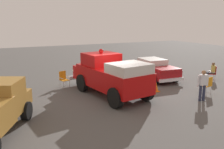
# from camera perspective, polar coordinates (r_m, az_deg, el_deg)

# --- Properties ---
(ground_plane) EXTENTS (60.00, 60.00, 0.00)m
(ground_plane) POSITION_cam_1_polar(r_m,az_deg,el_deg) (13.34, 0.58, -5.52)
(ground_plane) COLOR #514F4C
(vintage_fire_truck) EXTENTS (6.20, 3.08, 2.59)m
(vintage_fire_truck) POSITION_cam_1_polar(r_m,az_deg,el_deg) (13.53, -0.56, 0.01)
(vintage_fire_truck) COLOR black
(vintage_fire_truck) RESTS_ON ground
(classic_hot_rod) EXTENTS (4.48, 2.17, 1.46)m
(classic_hot_rod) POSITION_cam_1_polar(r_m,az_deg,el_deg) (17.71, 10.25, 1.36)
(classic_hot_rod) COLOR black
(classic_hot_rod) RESTS_ON ground
(lawn_chair_near_truck) EXTENTS (0.69, 0.69, 1.02)m
(lawn_chair_near_truck) POSITION_cam_1_polar(r_m,az_deg,el_deg) (18.59, 23.35, 0.56)
(lawn_chair_near_truck) COLOR #B7BABF
(lawn_chair_near_truck) RESTS_ON ground
(lawn_chair_by_car) EXTENTS (0.61, 0.62, 1.02)m
(lawn_chair_by_car) POSITION_cam_1_polar(r_m,az_deg,el_deg) (15.64, -11.64, -0.79)
(lawn_chair_by_car) COLOR #B7BABF
(lawn_chair_by_car) RESTS_ON ground
(lawn_chair_spare) EXTENTS (0.56, 0.57, 1.02)m
(lawn_chair_spare) POSITION_cam_1_polar(r_m,az_deg,el_deg) (14.93, 22.17, -2.12)
(lawn_chair_spare) COLOR #B7BABF
(lawn_chair_spare) RESTS_ON ground
(spectator_seated) EXTENTS (0.62, 0.65, 1.29)m
(spectator_seated) POSITION_cam_1_polar(r_m,az_deg,el_deg) (18.55, 22.98, 0.91)
(spectator_seated) COLOR #383842
(spectator_seated) RESTS_ON ground
(spectator_standing) EXTENTS (0.34, 0.65, 1.68)m
(spectator_standing) POSITION_cam_1_polar(r_m,az_deg,el_deg) (13.40, 21.15, -2.01)
(spectator_standing) COLOR #2D334C
(spectator_standing) RESTS_ON ground
(traffic_cone) EXTENTS (0.40, 0.40, 0.64)m
(traffic_cone) POSITION_cam_1_polar(r_m,az_deg,el_deg) (14.54, 10.57, -2.91)
(traffic_cone) COLOR orange
(traffic_cone) RESTS_ON ground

